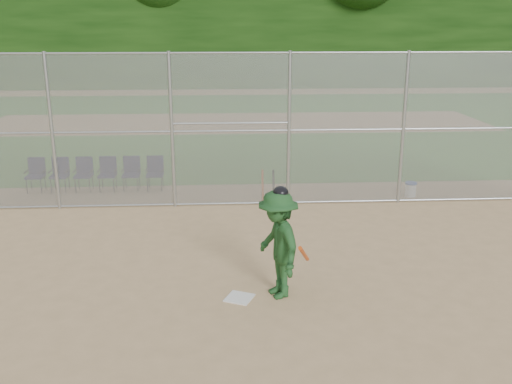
{
  "coord_description": "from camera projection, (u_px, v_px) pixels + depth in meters",
  "views": [
    {
      "loc": [
        -0.71,
        -9.45,
        4.67
      ],
      "look_at": [
        0.0,
        2.5,
        1.1
      ],
      "focal_mm": 40.0,
      "sensor_mm": 36.0,
      "label": 1
    }
  ],
  "objects": [
    {
      "name": "water_cooler",
      "position": [
        411.0,
        189.0,
        15.88
      ],
      "size": [
        0.32,
        0.32,
        0.41
      ],
      "color": "white",
      "rests_on": "ground"
    },
    {
      "name": "grass_strip",
      "position": [
        237.0,
        123.0,
        27.63
      ],
      "size": [
        100.0,
        100.0,
        0.0
      ],
      "primitive_type": "plane",
      "color": "#29611D",
      "rests_on": "ground"
    },
    {
      "name": "chair_5",
      "position": [
        155.0,
        174.0,
        16.44
      ],
      "size": [
        0.54,
        0.52,
        0.96
      ],
      "primitive_type": null,
      "color": "#0F0F37",
      "rests_on": "ground"
    },
    {
      "name": "batter_at_plate",
      "position": [
        278.0,
        244.0,
        9.89
      ],
      "size": [
        1.09,
        1.47,
        2.02
      ],
      "color": "#1B451E",
      "rests_on": "ground"
    },
    {
      "name": "dirt_patch_far",
      "position": [
        237.0,
        123.0,
        27.63
      ],
      "size": [
        24.0,
        24.0,
        0.0
      ],
      "primitive_type": "plane",
      "color": "tan",
      "rests_on": "ground"
    },
    {
      "name": "chair_4",
      "position": [
        131.0,
        174.0,
        16.4
      ],
      "size": [
        0.54,
        0.52,
        0.96
      ],
      "primitive_type": null,
      "color": "#0F0F37",
      "rests_on": "ground"
    },
    {
      "name": "spare_bats",
      "position": [
        268.0,
        185.0,
        15.49
      ],
      "size": [
        0.36,
        0.28,
        0.84
      ],
      "color": "#D84C14",
      "rests_on": "ground"
    },
    {
      "name": "ground",
      "position": [
        264.0,
        289.0,
        10.41
      ],
      "size": [
        100.0,
        100.0,
        0.0
      ],
      "primitive_type": "plane",
      "color": "tan",
      "rests_on": "ground"
    },
    {
      "name": "chair_0",
      "position": [
        35.0,
        175.0,
        16.25
      ],
      "size": [
        0.54,
        0.52,
        0.96
      ],
      "primitive_type": null,
      "color": "#0F0F37",
      "rests_on": "ground"
    },
    {
      "name": "chair_3",
      "position": [
        107.0,
        174.0,
        16.36
      ],
      "size": [
        0.54,
        0.52,
        0.96
      ],
      "primitive_type": null,
      "color": "#0F0F37",
      "rests_on": "ground"
    },
    {
      "name": "home_plate",
      "position": [
        239.0,
        298.0,
        10.04
      ],
      "size": [
        0.59,
        0.59,
        0.02
      ],
      "primitive_type": "cube",
      "rotation": [
        0.0,
        0.0,
        -0.43
      ],
      "color": "silver",
      "rests_on": "ground"
    },
    {
      "name": "treeline",
      "position": [
        235.0,
        5.0,
        27.98
      ],
      "size": [
        81.0,
        60.0,
        11.0
      ],
      "color": "black",
      "rests_on": "ground"
    },
    {
      "name": "chair_2",
      "position": [
        83.0,
        175.0,
        16.32
      ],
      "size": [
        0.54,
        0.52,
        0.96
      ],
      "primitive_type": null,
      "color": "#0F0F37",
      "rests_on": "ground"
    },
    {
      "name": "chair_1",
      "position": [
        59.0,
        175.0,
        16.28
      ],
      "size": [
        0.54,
        0.52,
        0.96
      ],
      "primitive_type": null,
      "color": "#0F0F37",
      "rests_on": "ground"
    },
    {
      "name": "backstop_fence",
      "position": [
        250.0,
        128.0,
        14.61
      ],
      "size": [
        16.09,
        0.09,
        4.0
      ],
      "color": "gray",
      "rests_on": "ground"
    }
  ]
}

